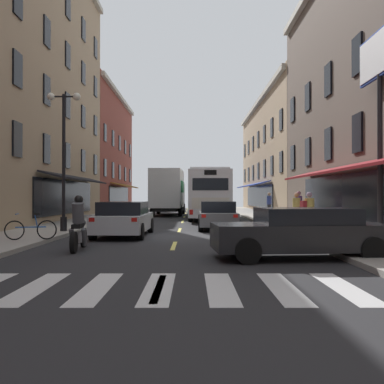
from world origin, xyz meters
name	(u,v)px	position (x,y,z in m)	size (l,w,h in m)	color
ground_plane	(179,237)	(0.00, 0.00, -0.05)	(34.80, 80.00, 0.10)	#28282B
lane_centre_dashes	(179,236)	(0.00, -0.25, 0.00)	(0.14, 73.90, 0.01)	#DBCC4C
crosswalk_near	(161,287)	(0.00, -10.00, 0.00)	(7.10, 2.80, 0.01)	silver
sidewalk_left	(35,234)	(-5.90, 0.00, 0.07)	(3.00, 80.00, 0.14)	#A39E93
sidewalk_right	(324,234)	(5.90, 0.00, 0.07)	(3.00, 80.00, 0.14)	#A39E93
billboard_sign	(382,76)	(7.05, -2.84, 5.74)	(0.40, 3.27, 7.21)	black
transit_bus	(210,194)	(1.73, 13.12, 1.74)	(2.77, 12.14, 3.33)	white
box_truck	(170,192)	(-1.38, 18.36, 1.94)	(2.68, 7.69, 3.71)	black
sedan_near	(174,204)	(-1.62, 30.40, 0.72)	(2.02, 4.45, 1.42)	silver
sedan_mid	(303,232)	(3.44, -6.38, 0.68)	(4.62, 2.26, 1.32)	black
sedan_far	(219,215)	(1.84, 3.56, 0.69)	(1.93, 4.71, 1.37)	#515154
sedan_rear	(126,219)	(-2.16, -0.14, 0.71)	(2.04, 4.78, 1.40)	silver
motorcycle_rider	(81,227)	(-2.80, -4.73, 0.71)	(0.62, 2.07, 1.66)	black
bicycle_near	(33,229)	(-4.90, -2.94, 0.50)	(1.69, 0.51, 0.91)	black
pedestrian_near	(311,213)	(4.97, -1.48, 1.00)	(0.52, 0.38, 1.64)	maroon
pedestrian_mid	(301,207)	(6.25, 5.32, 1.03)	(0.36, 0.36, 1.74)	navy
pedestrian_far	(298,210)	(5.39, 2.19, 0.98)	(0.36, 0.36, 1.64)	#66387F
pedestrian_rear	(271,204)	(6.47, 15.33, 1.03)	(0.36, 0.36, 1.73)	black
street_lamp_twin	(66,155)	(-4.87, 0.73, 3.38)	(1.42, 0.32, 5.88)	black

